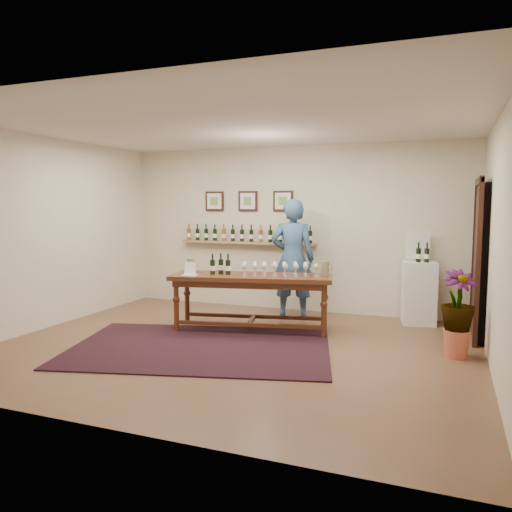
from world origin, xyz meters
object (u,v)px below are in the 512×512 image
(tasting_table, at_px, (251,283))
(display_pedestal, at_px, (419,293))
(potted_plant, at_px, (458,314))
(person, at_px, (293,259))

(tasting_table, bearing_deg, display_pedestal, 18.50)
(display_pedestal, relative_size, potted_plant, 1.06)
(tasting_table, xyz_separation_m, potted_plant, (2.76, -0.30, -0.16))
(potted_plant, height_order, person, person)
(display_pedestal, height_order, potted_plant, display_pedestal)
(tasting_table, xyz_separation_m, person, (0.31, 1.01, 0.26))
(display_pedestal, bearing_deg, person, -171.00)
(tasting_table, relative_size, person, 1.26)
(person, bearing_deg, tasting_table, 62.92)
(tasting_table, height_order, display_pedestal, display_pedestal)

